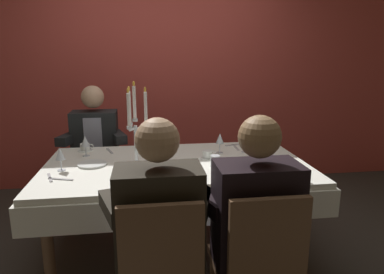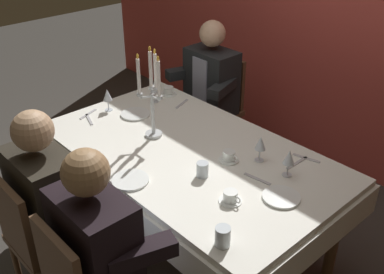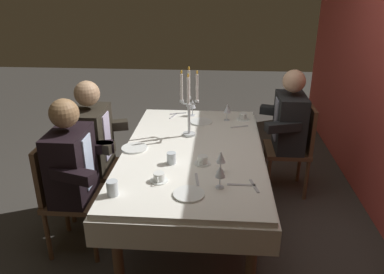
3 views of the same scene
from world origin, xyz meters
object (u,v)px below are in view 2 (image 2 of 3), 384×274
Objects in this scene: water_tumbler_1 at (202,170)px; dinner_plate_2 at (130,180)px; wine_glass_3 at (107,96)px; wine_glass_2 at (260,144)px; dinner_plate_0 at (135,114)px; coffee_cup_0 at (231,197)px; seated_diner_1 at (45,197)px; candelabra at (152,98)px; dinner_plate_1 at (281,197)px; coffee_cup_1 at (229,156)px; water_tumbler_0 at (223,236)px; coffee_cup_2 at (169,91)px; wine_glass_0 at (155,87)px; dining_table at (189,165)px; wine_glass_1 at (289,158)px; seated_diner_2 at (94,245)px; seated_diner_0 at (212,81)px.

dinner_plate_2 is at bearing -125.54° from water_tumbler_1.
wine_glass_2 is at bearing 13.49° from wine_glass_3.
dinner_plate_0 is 1.58× the size of coffee_cup_0.
wine_glass_2 is 1.24m from seated_diner_1.
candelabra is 3.00× the size of dinner_plate_1.
coffee_cup_1 is at bearing 66.87° from seated_diner_1.
water_tumbler_0 is 1.70m from coffee_cup_2.
wine_glass_2 is at bearing -3.11° from wine_glass_0.
candelabra is 0.54m from wine_glass_0.
seated_diner_1 reaches higher than dining_table.
coffee_cup_0 is at bearing -9.65° from candelabra.
dinner_plate_1 is 1.23× the size of wine_glass_1.
candelabra is 3.69× the size of wine_glass_0.
candelabra is 1.07m from seated_diner_2.
dinner_plate_1 is at bearing 20.90° from water_tumbler_1.
wine_glass_3 is at bearing 175.69° from water_tumbler_1.
wine_glass_2 reaches higher than dinner_plate_1.
wine_glass_3 is at bearing 143.62° from seated_diner_2.
coffee_cup_1 is at bearing -19.74° from coffee_cup_2.
dinner_plate_0 is at bearing 164.52° from candelabra.
dinner_plate_0 is 0.81m from dinner_plate_2.
coffee_cup_2 is 0.45m from seated_diner_0.
water_tumbler_0 is 0.75× the size of coffee_cup_1.
wine_glass_0 and wine_glass_2 have the same top height.
wine_glass_3 is (-0.51, -0.01, -0.16)m from candelabra.
dinner_plate_1 is 0.45m from coffee_cup_1.
seated_diner_2 is (1.02, -1.77, 0.00)m from seated_diner_0.
candelabra is at bearing 158.31° from water_tumbler_0.
wine_glass_0 is 1.31m from coffee_cup_0.
water_tumbler_0 is at bearing -34.34° from water_tumbler_1.
coffee_cup_2 is at bearing 100.88° from wine_glass_0.
wine_glass_0 is 1.87× the size of water_tumbler_1.
coffee_cup_0 is at bearing -127.16° from dinner_plate_1.
coffee_cup_2 is (-0.03, 0.16, -0.09)m from wine_glass_0.
coffee_cup_0 is 1.40m from coffee_cup_2.
coffee_cup_1 is 1.00× the size of coffee_cup_2.
seated_diner_0 is at bearing 86.92° from coffee_cup_2.
coffee_cup_2 is 0.11× the size of seated_diner_2.
dinner_plate_2 is 1.04m from wine_glass_0.
dinner_plate_0 is 1.58× the size of coffee_cup_1.
coffee_cup_0 is 0.73m from seated_diner_2.
wine_glass_2 reaches higher than coffee_cup_0.
seated_diner_1 is at bearing -114.99° from dinner_plate_2.
water_tumbler_1 is at bearing -131.66° from wine_glass_1.
candelabra is 0.60m from water_tumbler_1.
water_tumbler_0 is 1.14× the size of water_tumbler_1.
wine_glass_2 is at bearing 30.68° from dining_table.
candelabra is 6.08× the size of water_tumbler_0.
coffee_cup_1 reaches higher than dining_table.
coffee_cup_1 is at bearing -40.11° from seated_diner_0.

